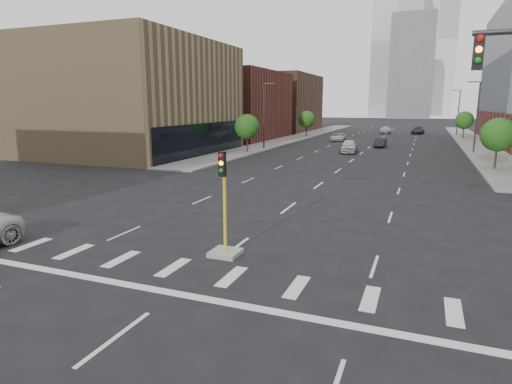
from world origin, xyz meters
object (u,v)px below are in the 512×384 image
Objects in this scene: car_mid_right at (380,143)px; car_distant at (385,130)px; median_traffic_signal at (225,233)px; car_near_left at (349,146)px; car_deep_right at (418,130)px; car_far_left at (339,137)px.

car_distant is (-1.97, 31.41, 0.15)m from car_mid_right.
median_traffic_signal is at bearing -89.90° from car_mid_right.
car_near_left reaches higher than car_distant.
car_deep_right is 6.58m from car_distant.
car_mid_right is 0.85× the size of car_distant.
car_deep_right is at bearing 83.75° from car_mid_right.
car_distant is at bearing -164.62° from car_deep_right.
car_mid_right is at bearing -51.24° from car_far_left.
median_traffic_signal is 59.04m from car_far_left.
car_mid_right is 31.48m from car_distant.
car_far_left is (-4.68, 17.74, -0.18)m from car_near_left.
car_far_left is 1.02× the size of car_distant.
car_distant reaches higher than car_deep_right.
median_traffic_signal is at bearing -93.48° from car_near_left.
median_traffic_signal reaches higher than car_deep_right.
car_mid_right is at bearing -80.89° from car_distant.
car_mid_right is 0.83× the size of car_far_left.
car_deep_right is (6.07, 82.15, -0.21)m from median_traffic_signal.
car_distant is (1.16, 40.40, -0.04)m from car_near_left.
car_distant is (-6.53, -0.79, 0.05)m from car_deep_right.
car_mid_right is (3.13, 8.98, -0.19)m from car_near_left.
car_mid_right is 32.52m from car_deep_right.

